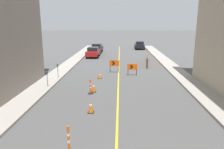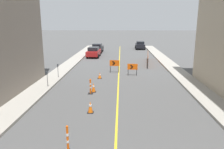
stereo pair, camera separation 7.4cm
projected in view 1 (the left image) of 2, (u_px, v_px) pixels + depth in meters
lane_stripe at (119, 70)px, 25.25m from camera, size 0.12×50.23×0.01m
sidewalk_left at (64, 69)px, 25.46m from camera, size 1.84×50.23×0.17m
sidewalk_right at (175, 70)px, 25.01m from camera, size 1.84×50.23×0.17m
traffic_cone_third at (91, 107)px, 13.24m from camera, size 0.38×0.38×0.74m
traffic_cone_fourth at (94, 88)px, 17.18m from camera, size 0.38×0.38×0.75m
traffic_cone_fifth at (100, 76)px, 21.37m from camera, size 0.41×0.41×0.58m
delineator_post_front at (69, 142)px, 9.04m from camera, size 0.30×0.30×1.29m
delineator_post_rear at (91, 87)px, 16.74m from camera, size 0.38×0.38×1.17m
arrow_barricade_primary at (114, 64)px, 23.68m from camera, size 1.05×0.15×1.38m
arrow_barricade_secondary at (132, 67)px, 22.42m from camera, size 1.04×0.11×1.23m
safety_mesh_fence at (147, 59)px, 29.20m from camera, size 0.90×7.38×1.22m
parked_car_curb_near at (93, 52)px, 34.39m from camera, size 1.97×4.37×1.59m
parked_car_curb_mid at (97, 48)px, 39.63m from camera, size 2.01×4.38×1.59m
parked_car_curb_far at (140, 45)px, 44.75m from camera, size 1.95×4.35×1.59m
parking_meter_near_curb at (47, 76)px, 17.93m from camera, size 0.12×0.11×1.32m
parking_meter_far_curb at (58, 68)px, 20.99m from camera, size 0.12×0.11×1.32m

